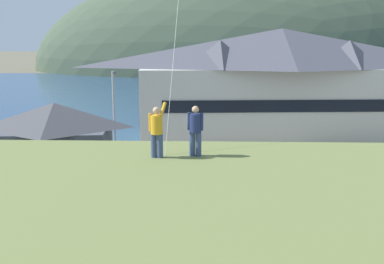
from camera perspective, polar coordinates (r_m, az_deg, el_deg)
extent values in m
plane|color=#66604C|center=(24.35, -2.21, -11.87)|extent=(600.00, 600.00, 0.00)
cube|color=gray|center=(28.96, -1.51, -7.78)|extent=(40.00, 20.00, 0.10)
cube|color=navy|center=(82.81, 0.73, 5.17)|extent=(360.00, 84.00, 0.03)
ellipsoid|color=#42513D|center=(144.88, 6.06, 8.03)|extent=(129.38, 74.57, 62.56)
cube|color=beige|center=(44.51, 11.11, 3.61)|extent=(27.21, 9.94, 7.05)
cube|color=black|center=(40.54, 12.43, 3.25)|extent=(22.65, 1.68, 1.10)
pyramid|color=#4C4C56|center=(44.07, 11.39, 10.49)|extent=(28.87, 10.86, 3.64)
pyramid|color=#4C4C56|center=(41.68, 3.64, 9.91)|extent=(4.75, 4.75, 2.54)
pyramid|color=#4C4C56|center=(44.53, 19.44, 9.39)|extent=(4.75, 4.75, 2.54)
cube|color=#474C56|center=(31.63, -16.87, -2.98)|extent=(7.38, 5.51, 3.91)
pyramid|color=#47474C|center=(31.05, -17.18, 2.04)|extent=(7.99, 6.05, 1.71)
cube|color=black|center=(29.49, -17.87, -5.31)|extent=(1.10, 0.16, 2.74)
cube|color=#70604C|center=(54.99, 1.87, 2.04)|extent=(3.20, 11.30, 0.70)
cube|color=silver|center=(52.55, -1.64, 1.69)|extent=(1.84, 5.66, 0.90)
cube|color=white|center=(52.46, -1.65, 2.26)|extent=(1.79, 5.49, 0.16)
cube|color=silver|center=(51.94, -1.68, 2.86)|extent=(1.28, 1.70, 1.10)
cube|color=silver|center=(54.40, 5.65, 1.99)|extent=(2.93, 7.83, 0.90)
cube|color=white|center=(54.31, 5.66, 2.54)|extent=(2.84, 7.59, 0.16)
cube|color=silver|center=(53.64, 5.68, 3.10)|extent=(1.86, 2.41, 1.10)
cube|color=#9EA3A8|center=(31.13, 1.66, -4.87)|extent=(4.24, 1.89, 0.80)
cube|color=gray|center=(30.92, 1.39, -3.53)|extent=(2.13, 1.64, 0.70)
cube|color=black|center=(30.93, 1.39, -3.59)|extent=(2.18, 1.68, 0.32)
cylinder|color=black|center=(30.37, 4.20, -6.12)|extent=(0.64, 0.23, 0.64)
cylinder|color=black|center=(32.12, 4.14, -5.10)|extent=(0.64, 0.23, 0.64)
cylinder|color=black|center=(30.43, -0.97, -6.05)|extent=(0.64, 0.23, 0.64)
cylinder|color=black|center=(32.18, -0.74, -5.04)|extent=(0.64, 0.23, 0.64)
cube|color=slate|center=(25.75, -13.75, -8.89)|extent=(4.23, 1.88, 0.80)
cube|color=#5B5B5F|center=(25.45, -13.51, -7.32)|extent=(2.13, 1.64, 0.70)
cube|color=black|center=(25.46, -13.51, -7.40)|extent=(2.17, 1.67, 0.32)
cylinder|color=black|center=(27.11, -15.95, -8.83)|extent=(0.64, 0.23, 0.64)
cylinder|color=black|center=(25.50, -17.29, -10.26)|extent=(0.64, 0.23, 0.64)
cylinder|color=black|center=(26.37, -10.26, -9.15)|extent=(0.64, 0.23, 0.64)
cylinder|color=black|center=(24.72, -11.23, -10.66)|extent=(0.64, 0.23, 0.64)
cylinder|color=black|center=(27.19, -21.91, -9.19)|extent=(0.64, 0.23, 0.64)
cube|color=#B28923|center=(25.89, 15.48, -8.86)|extent=(4.31, 2.07, 0.80)
cube|color=olive|center=(25.68, 15.89, -7.28)|extent=(2.20, 1.74, 0.70)
cube|color=black|center=(25.70, 15.89, -7.35)|extent=(2.25, 1.77, 0.32)
cylinder|color=black|center=(26.49, 11.98, -9.12)|extent=(0.65, 0.26, 0.64)
cylinder|color=black|center=(24.85, 13.00, -10.62)|extent=(0.65, 0.26, 0.64)
cylinder|color=black|center=(27.27, 17.63, -8.82)|extent=(0.65, 0.26, 0.64)
cylinder|color=black|center=(25.67, 18.99, -10.23)|extent=(0.65, 0.26, 0.64)
cylinder|color=black|center=(31.89, 20.73, -6.00)|extent=(0.66, 0.28, 0.64)
cylinder|color=black|center=(30.20, 21.53, -7.06)|extent=(0.66, 0.28, 0.64)
cylinder|color=#ADADB2|center=(33.98, -9.90, 1.47)|extent=(0.16, 0.16, 7.29)
cube|color=#4C4C51|center=(33.87, -10.00, 7.49)|extent=(0.24, 0.70, 0.20)
cylinder|color=#384770|center=(15.19, -4.90, -1.73)|extent=(0.20, 0.20, 0.82)
cylinder|color=#384770|center=(15.13, -4.11, -1.78)|extent=(0.20, 0.20, 0.82)
cylinder|color=gold|center=(15.00, -4.55, 0.95)|extent=(0.40, 0.40, 0.64)
sphere|color=tan|center=(14.92, -4.58, 2.76)|extent=(0.24, 0.24, 0.24)
cylinder|color=gold|center=(15.04, -3.73, 2.92)|extent=(0.21, 0.57, 0.43)
cylinder|color=gold|center=(15.06, -5.36, 1.25)|extent=(0.11, 0.11, 0.60)
cylinder|color=#384770|center=(15.34, 0.03, -1.55)|extent=(0.20, 0.20, 0.82)
cylinder|color=#384770|center=(15.30, 0.83, -1.59)|extent=(0.20, 0.20, 0.82)
cylinder|color=navy|center=(15.17, 0.43, 1.11)|extent=(0.40, 0.40, 0.64)
sphere|color=tan|center=(15.08, 0.44, 2.90)|extent=(0.24, 0.24, 0.24)
cylinder|color=navy|center=(15.20, -0.38, 1.40)|extent=(0.11, 0.11, 0.60)
cylinder|color=navy|center=(15.11, 1.25, 1.34)|extent=(0.11, 0.11, 0.60)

